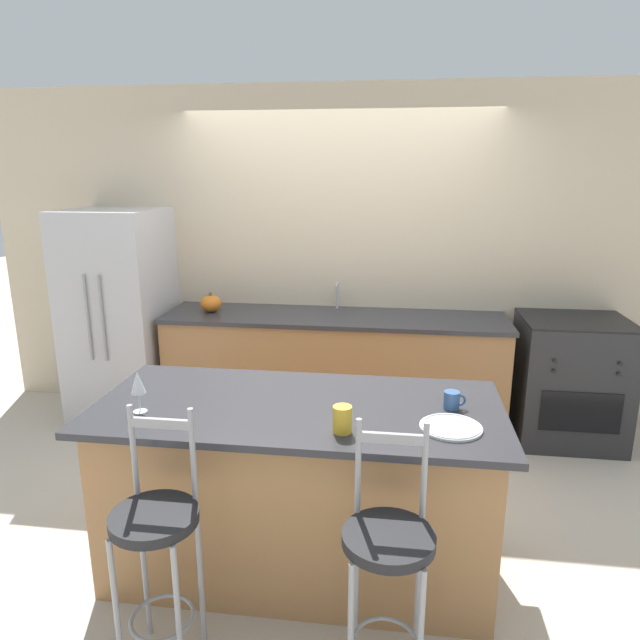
{
  "coord_description": "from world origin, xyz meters",
  "views": [
    {
      "loc": [
        0.48,
        -3.96,
        2.04
      ],
      "look_at": [
        0.01,
        -0.5,
        1.12
      ],
      "focal_mm": 32.0,
      "sensor_mm": 36.0,
      "label": 1
    }
  ],
  "objects_px": {
    "bar_stool_far": "(388,562)",
    "wine_glass": "(138,383)",
    "bar_stool_near": "(157,541)",
    "pumpkin_decoration": "(211,303)",
    "refrigerator": "(121,317)",
    "tumbler_cup": "(342,419)",
    "oven_range": "(569,380)",
    "coffee_mug": "(452,400)",
    "dinner_plate": "(451,427)"
  },
  "relations": [
    {
      "from": "bar_stool_near",
      "to": "pumpkin_decoration",
      "type": "height_order",
      "value": "bar_stool_near"
    },
    {
      "from": "refrigerator",
      "to": "pumpkin_decoration",
      "type": "xyz_separation_m",
      "value": [
        0.76,
        0.04,
        0.13
      ]
    },
    {
      "from": "bar_stool_near",
      "to": "tumbler_cup",
      "type": "bearing_deg",
      "value": 29.27
    },
    {
      "from": "coffee_mug",
      "to": "tumbler_cup",
      "type": "relative_size",
      "value": 0.88
    },
    {
      "from": "oven_range",
      "to": "wine_glass",
      "type": "bearing_deg",
      "value": -142.59
    },
    {
      "from": "dinner_plate",
      "to": "coffee_mug",
      "type": "xyz_separation_m",
      "value": [
        0.02,
        0.23,
        0.03
      ]
    },
    {
      "from": "pumpkin_decoration",
      "to": "coffee_mug",
      "type": "bearing_deg",
      "value": -43.64
    },
    {
      "from": "oven_range",
      "to": "bar_stool_near",
      "type": "distance_m",
      "value": 3.32
    },
    {
      "from": "wine_glass",
      "to": "pumpkin_decoration",
      "type": "height_order",
      "value": "wine_glass"
    },
    {
      "from": "refrigerator",
      "to": "bar_stool_far",
      "type": "bearing_deg",
      "value": -46.71
    },
    {
      "from": "oven_range",
      "to": "tumbler_cup",
      "type": "bearing_deg",
      "value": -127.52
    },
    {
      "from": "bar_stool_near",
      "to": "wine_glass",
      "type": "relative_size",
      "value": 5.44
    },
    {
      "from": "bar_stool_near",
      "to": "bar_stool_far",
      "type": "relative_size",
      "value": 1.0
    },
    {
      "from": "bar_stool_far",
      "to": "pumpkin_decoration",
      "type": "relative_size",
      "value": 6.5
    },
    {
      "from": "refrigerator",
      "to": "bar_stool_far",
      "type": "height_order",
      "value": "refrigerator"
    },
    {
      "from": "wine_glass",
      "to": "pumpkin_decoration",
      "type": "bearing_deg",
      "value": 98.37
    },
    {
      "from": "bar_stool_near",
      "to": "bar_stool_far",
      "type": "height_order",
      "value": "same"
    },
    {
      "from": "bar_stool_near",
      "to": "dinner_plate",
      "type": "distance_m",
      "value": 1.34
    },
    {
      "from": "tumbler_cup",
      "to": "oven_range",
      "type": "bearing_deg",
      "value": 52.48
    },
    {
      "from": "refrigerator",
      "to": "oven_range",
      "type": "xyz_separation_m",
      "value": [
        3.58,
        0.05,
        -0.39
      ]
    },
    {
      "from": "wine_glass",
      "to": "coffee_mug",
      "type": "bearing_deg",
      "value": 9.4
    },
    {
      "from": "refrigerator",
      "to": "dinner_plate",
      "type": "distance_m",
      "value": 3.13
    },
    {
      "from": "oven_range",
      "to": "pumpkin_decoration",
      "type": "height_order",
      "value": "pumpkin_decoration"
    },
    {
      "from": "bar_stool_near",
      "to": "pumpkin_decoration",
      "type": "distance_m",
      "value": 2.51
    },
    {
      "from": "bar_stool_near",
      "to": "coffee_mug",
      "type": "height_order",
      "value": "bar_stool_near"
    },
    {
      "from": "oven_range",
      "to": "wine_glass",
      "type": "distance_m",
      "value": 3.25
    },
    {
      "from": "oven_range",
      "to": "tumbler_cup",
      "type": "relative_size",
      "value": 7.91
    },
    {
      "from": "refrigerator",
      "to": "bar_stool_near",
      "type": "distance_m",
      "value": 2.73
    },
    {
      "from": "refrigerator",
      "to": "coffee_mug",
      "type": "height_order",
      "value": "refrigerator"
    },
    {
      "from": "tumbler_cup",
      "to": "pumpkin_decoration",
      "type": "xyz_separation_m",
      "value": [
        -1.27,
        2.02,
        0.02
      ]
    },
    {
      "from": "oven_range",
      "to": "dinner_plate",
      "type": "distance_m",
      "value": 2.25
    },
    {
      "from": "bar_stool_near",
      "to": "pumpkin_decoration",
      "type": "xyz_separation_m",
      "value": [
        -0.55,
        2.42,
        0.41
      ]
    },
    {
      "from": "bar_stool_near",
      "to": "tumbler_cup",
      "type": "distance_m",
      "value": 0.91
    },
    {
      "from": "oven_range",
      "to": "bar_stool_far",
      "type": "bearing_deg",
      "value": -118.79
    },
    {
      "from": "refrigerator",
      "to": "bar_stool_far",
      "type": "xyz_separation_m",
      "value": [
        2.24,
        -2.38,
        -0.29
      ]
    },
    {
      "from": "refrigerator",
      "to": "tumbler_cup",
      "type": "distance_m",
      "value": 2.83
    },
    {
      "from": "tumbler_cup",
      "to": "pumpkin_decoration",
      "type": "distance_m",
      "value": 2.38
    },
    {
      "from": "bar_stool_far",
      "to": "dinner_plate",
      "type": "xyz_separation_m",
      "value": [
        0.26,
        0.51,
        0.35
      ]
    },
    {
      "from": "dinner_plate",
      "to": "pumpkin_decoration",
      "type": "height_order",
      "value": "pumpkin_decoration"
    },
    {
      "from": "oven_range",
      "to": "dinner_plate",
      "type": "bearing_deg",
      "value": -119.21
    },
    {
      "from": "wine_glass",
      "to": "bar_stool_far",
      "type": "bearing_deg",
      "value": -22.28
    },
    {
      "from": "wine_glass",
      "to": "coffee_mug",
      "type": "height_order",
      "value": "wine_glass"
    },
    {
      "from": "dinner_plate",
      "to": "wine_glass",
      "type": "distance_m",
      "value": 1.47
    },
    {
      "from": "coffee_mug",
      "to": "tumbler_cup",
      "type": "distance_m",
      "value": 0.6
    },
    {
      "from": "wine_glass",
      "to": "pumpkin_decoration",
      "type": "distance_m",
      "value": 1.95
    },
    {
      "from": "bar_stool_near",
      "to": "wine_glass",
      "type": "xyz_separation_m",
      "value": [
        -0.27,
        0.49,
        0.48
      ]
    },
    {
      "from": "oven_range",
      "to": "bar_stool_near",
      "type": "xyz_separation_m",
      "value": [
        -2.27,
        -2.43,
        0.1
      ]
    },
    {
      "from": "bar_stool_far",
      "to": "wine_glass",
      "type": "relative_size",
      "value": 5.44
    },
    {
      "from": "bar_stool_far",
      "to": "wine_glass",
      "type": "height_order",
      "value": "wine_glass"
    },
    {
      "from": "oven_range",
      "to": "pumpkin_decoration",
      "type": "relative_size",
      "value": 5.62
    }
  ]
}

